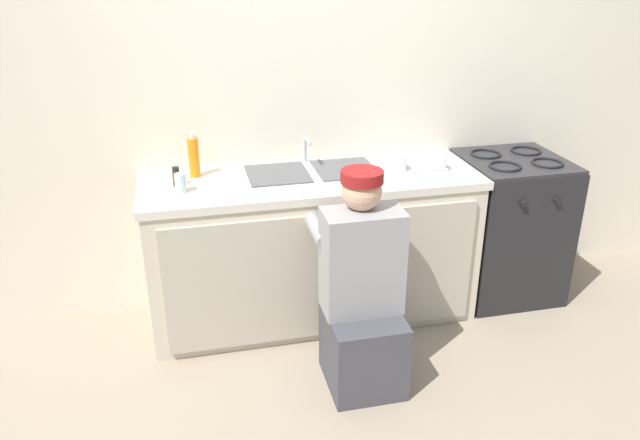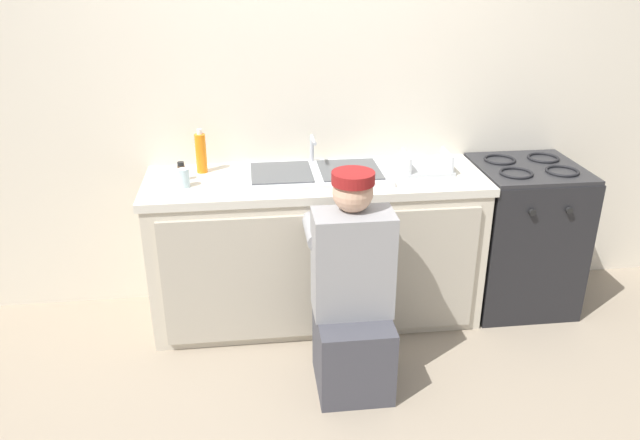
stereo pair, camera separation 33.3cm
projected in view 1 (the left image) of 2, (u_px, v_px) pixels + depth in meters
The scene contains 11 objects.
ground_plane at pixel (324, 339), 3.53m from camera, with size 12.00×12.00×0.00m, color gray.
back_wall at pixel (298, 95), 3.61m from camera, with size 6.00×0.10×2.50m, color beige.
counter_cabinet at pixel (313, 252), 3.62m from camera, with size 1.85×0.62×0.83m.
countertop at pixel (312, 181), 3.46m from camera, with size 1.89×0.62×0.04m, color beige.
sink_double_basin at pixel (312, 174), 3.44m from camera, with size 0.80×0.44×0.19m.
stove_range at pixel (507, 226), 3.88m from camera, with size 0.60×0.62×0.90m.
plumber_person at pixel (362, 299), 3.04m from camera, with size 0.42×0.61×1.10m.
dish_rack_tray at pixel (418, 164), 3.58m from camera, with size 0.28×0.22×0.11m.
spice_bottle_pepper at pixel (176, 177), 3.30m from camera, with size 0.04×0.04×0.10m.
water_glass at pixel (181, 183), 3.22m from camera, with size 0.06×0.06×0.10m.
soap_bottle_orange at pixel (194, 157), 3.41m from camera, with size 0.06×0.06×0.25m.
Camera 1 is at (-0.70, -2.88, 2.04)m, focal length 35.00 mm.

